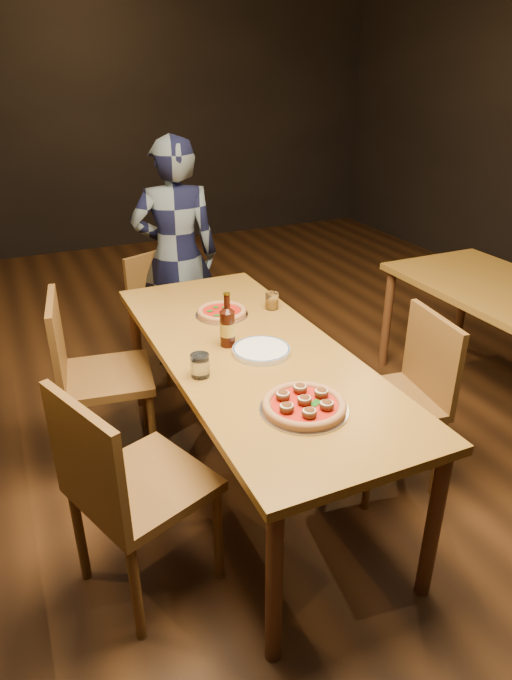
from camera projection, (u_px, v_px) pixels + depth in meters
name	position (u px, v px, depth m)	size (l,w,h in m)	color
ground	(252.00, 477.00, 2.97)	(9.00, 9.00, 0.00)	black
room_shell	(251.00, 90.00, 2.15)	(9.00, 9.00, 9.00)	black
table_main	(252.00, 363.00, 2.67)	(0.80, 2.00, 0.75)	brown
chair_main_nw	(143.00, 483.00, 2.18)	(0.46, 0.46, 0.99)	brown
chair_main_sw	(106.00, 375.00, 2.95)	(0.46, 0.46, 0.98)	brown
chair_main_e	(390.00, 400.00, 2.77)	(0.44, 0.44, 0.93)	brown
chair_end	(169.00, 313.00, 3.84)	(0.39, 0.39, 0.85)	brown
pizza_meatball	(304.00, 405.00, 2.17)	(0.34, 0.34, 0.06)	#B7B7BF
pizza_margherita	(222.00, 312.00, 2.99)	(0.28, 0.28, 0.04)	#B7B7BF
plate_stack	(261.00, 351.00, 2.60)	(0.26, 0.26, 0.03)	white
beer_bottle	(227.00, 327.00, 2.64)	(0.07, 0.07, 0.26)	black
water_glass	(200.00, 365.00, 2.39)	(0.08, 0.08, 0.10)	white
amber_glass	(272.00, 301.00, 3.06)	(0.07, 0.07, 0.09)	#8E5710
diner	(176.00, 256.00, 3.80)	(0.57, 0.37, 1.57)	black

